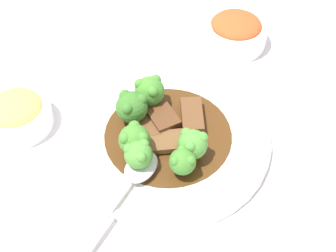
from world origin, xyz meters
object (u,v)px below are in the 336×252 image
(broccoli_floret_2, at_px, (150,91))
(side_bowl_kimchi, at_px, (236,31))
(broccoli_floret_4, at_px, (193,144))
(side_bowl_appetizer, at_px, (17,113))
(serving_spoon, at_px, (134,178))
(beef_strip_2, at_px, (168,141))
(beef_strip_1, at_px, (163,118))
(broccoli_floret_3, at_px, (182,161))
(broccoli_floret_5, at_px, (138,154))
(beef_strip_0, at_px, (192,116))
(beef_strip_3, at_px, (145,127))
(broccoli_floret_1, at_px, (132,107))
(main_plate, at_px, (168,136))
(broccoli_floret_0, at_px, (134,139))

(broccoli_floret_2, relative_size, side_bowl_kimchi, 0.45)
(broccoli_floret_4, bearing_deg, side_bowl_appetizer, 73.03)
(side_bowl_appetizer, bearing_deg, serving_spoon, -123.71)
(beef_strip_2, bearing_deg, broccoli_floret_4, -123.57)
(broccoli_floret_4, bearing_deg, beef_strip_1, 31.89)
(beef_strip_1, height_order, side_bowl_kimchi, side_bowl_kimchi)
(broccoli_floret_3, bearing_deg, beef_strip_1, 15.40)
(beef_strip_1, relative_size, side_bowl_appetizer, 0.59)
(broccoli_floret_5, bearing_deg, beef_strip_0, -41.74)
(side_bowl_kimchi, xyz_separation_m, side_bowl_appetizer, (-0.19, 0.36, -0.00))
(beef_strip_2, bearing_deg, side_bowl_kimchi, -27.14)
(beef_strip_3, bearing_deg, broccoli_floret_1, 43.46)
(beef_strip_0, height_order, side_bowl_kimchi, side_bowl_kimchi)
(beef_strip_0, bearing_deg, side_bowl_kimchi, -23.89)
(main_plate, height_order, beef_strip_2, beef_strip_2)
(broccoli_floret_2, bearing_deg, broccoli_floret_3, -160.84)
(broccoli_floret_5, bearing_deg, beef_strip_1, -21.99)
(side_bowl_kimchi, distance_m, side_bowl_appetizer, 0.40)
(broccoli_floret_3, xyz_separation_m, serving_spoon, (-0.01, 0.07, -0.02))
(beef_strip_0, xyz_separation_m, broccoli_floret_5, (-0.09, 0.08, 0.02))
(beef_strip_3, xyz_separation_m, broccoli_floret_3, (-0.08, -0.05, 0.02))
(beef_strip_3, relative_size, broccoli_floret_2, 1.07)
(main_plate, bearing_deg, beef_strip_2, 178.31)
(beef_strip_3, bearing_deg, broccoli_floret_2, -8.66)
(broccoli_floret_2, bearing_deg, beef_strip_2, -161.78)
(side_bowl_appetizer, bearing_deg, broccoli_floret_4, -106.97)
(beef_strip_0, relative_size, broccoli_floret_1, 1.26)
(broccoli_floret_4, distance_m, side_bowl_kimchi, 0.29)
(broccoli_floret_2, bearing_deg, broccoli_floret_5, 173.19)
(beef_strip_0, distance_m, side_bowl_appetizer, 0.27)
(beef_strip_3, bearing_deg, broccoli_floret_5, 174.60)
(broccoli_floret_5, bearing_deg, broccoli_floret_1, 7.53)
(broccoli_floret_0, xyz_separation_m, broccoli_floret_3, (-0.04, -0.07, -0.01))
(beef_strip_3, xyz_separation_m, side_bowl_kimchi, (0.22, -0.16, 0.00))
(broccoli_floret_5, xyz_separation_m, side_bowl_appetizer, (0.10, 0.19, -0.02))
(beef_strip_3, xyz_separation_m, side_bowl_appetizer, (0.03, 0.20, 0.00))
(beef_strip_1, height_order, broccoli_floret_2, broccoli_floret_2)
(broccoli_floret_0, relative_size, side_bowl_kimchi, 0.44)
(main_plate, bearing_deg, broccoli_floret_3, -165.55)
(broccoli_floret_2, height_order, side_bowl_appetizer, broccoli_floret_2)
(broccoli_floret_2, distance_m, side_bowl_kimchi, 0.23)
(beef_strip_2, height_order, broccoli_floret_4, broccoli_floret_4)
(broccoli_floret_2, xyz_separation_m, broccoli_floret_4, (-0.10, -0.06, -0.00))
(beef_strip_1, distance_m, broccoli_floret_2, 0.05)
(side_bowl_kimchi, bearing_deg, broccoli_floret_0, 146.48)
(beef_strip_3, bearing_deg, broccoli_floret_3, -145.63)
(broccoli_floret_0, relative_size, broccoli_floret_2, 0.98)
(beef_strip_2, xyz_separation_m, broccoli_floret_4, (-0.02, -0.03, 0.02))
(broccoli_floret_2, height_order, side_bowl_kimchi, broccoli_floret_2)
(broccoli_floret_3, relative_size, side_bowl_kimchi, 0.37)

